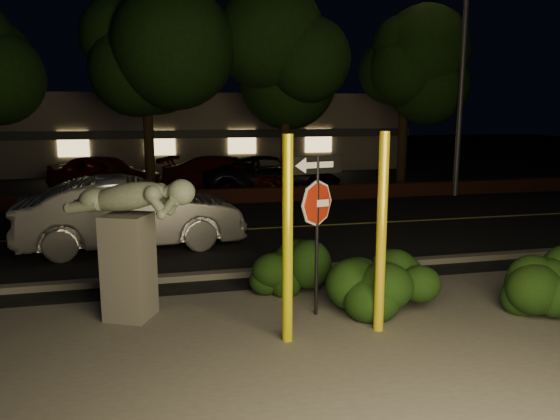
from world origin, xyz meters
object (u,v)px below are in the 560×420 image
(signpost, at_px, (317,204))
(streetlight, at_px, (458,35))
(parked_car_dark, at_px, (271,175))
(silver_sedan, at_px, (132,213))
(yellow_pole_left, at_px, (288,241))
(sculpture, at_px, (129,233))
(parked_car_darkred, at_px, (229,176))
(yellow_pole_right, at_px, (381,234))
(parked_car_red, at_px, (105,173))

(signpost, height_order, streetlight, streetlight)
(parked_car_dark, bearing_deg, silver_sedan, 145.84)
(yellow_pole_left, height_order, silver_sedan, yellow_pole_left)
(yellow_pole_left, distance_m, sculpture, 2.55)
(yellow_pole_left, relative_size, parked_car_darkred, 0.57)
(yellow_pole_right, height_order, sculpture, yellow_pole_right)
(yellow_pole_right, xyz_separation_m, signpost, (-0.72, 0.79, 0.34))
(yellow_pole_right, xyz_separation_m, parked_car_red, (-4.98, 15.08, -0.72))
(yellow_pole_right, distance_m, parked_car_dark, 13.16)
(signpost, bearing_deg, silver_sedan, 107.27)
(streetlight, height_order, parked_car_red, streetlight)
(sculpture, xyz_separation_m, parked_car_darkred, (3.15, 11.92, -0.63))
(silver_sedan, bearing_deg, yellow_pole_left, -164.06)
(yellow_pole_left, xyz_separation_m, signpost, (0.67, 0.85, 0.35))
(yellow_pole_left, bearing_deg, sculpture, 146.82)
(yellow_pole_left, distance_m, parked_car_darkred, 13.37)
(signpost, distance_m, parked_car_dark, 12.49)
(parked_car_red, distance_m, parked_car_dark, 6.50)
(parked_car_dark, bearing_deg, parked_car_red, 71.90)
(signpost, relative_size, sculpture, 1.14)
(yellow_pole_right, distance_m, parked_car_red, 15.89)
(sculpture, relative_size, streetlight, 0.23)
(silver_sedan, relative_size, parked_car_darkred, 1.00)
(silver_sedan, distance_m, parked_car_darkred, 8.12)
(yellow_pole_left, distance_m, streetlight, 15.14)
(signpost, bearing_deg, sculpture, 156.02)
(silver_sedan, relative_size, parked_car_dark, 0.96)
(streetlight, bearing_deg, signpost, -116.07)
(signpost, xyz_separation_m, parked_car_dark, (1.93, 12.29, -1.06))
(signpost, height_order, sculpture, signpost)
(yellow_pole_left, height_order, parked_car_red, yellow_pole_left)
(yellow_pole_left, bearing_deg, yellow_pole_right, 2.29)
(parked_car_darkred, relative_size, parked_car_dark, 0.96)
(sculpture, xyz_separation_m, parked_car_red, (-1.46, 13.74, -0.62))
(signpost, bearing_deg, streetlight, 38.22)
(yellow_pole_right, bearing_deg, sculpture, 159.21)
(parked_car_red, bearing_deg, parked_car_dark, -81.42)
(signpost, distance_m, silver_sedan, 5.91)
(streetlight, xyz_separation_m, parked_car_darkred, (-8.05, 2.01, -5.09))
(parked_car_darkred, bearing_deg, silver_sedan, 177.26)
(yellow_pole_right, relative_size, parked_car_dark, 0.55)
(parked_car_dark, bearing_deg, yellow_pole_left, 168.52)
(streetlight, bearing_deg, silver_sedan, -141.77)
(parked_car_dark, bearing_deg, signpost, 170.80)
(signpost, height_order, parked_car_red, signpost)
(streetlight, height_order, silver_sedan, streetlight)
(parked_car_darkred, bearing_deg, signpost, -160.43)
(parked_car_red, xyz_separation_m, parked_car_dark, (6.19, -1.99, -0.01))
(streetlight, bearing_deg, parked_car_darkred, 178.67)
(yellow_pole_right, bearing_deg, parked_car_dark, 84.71)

